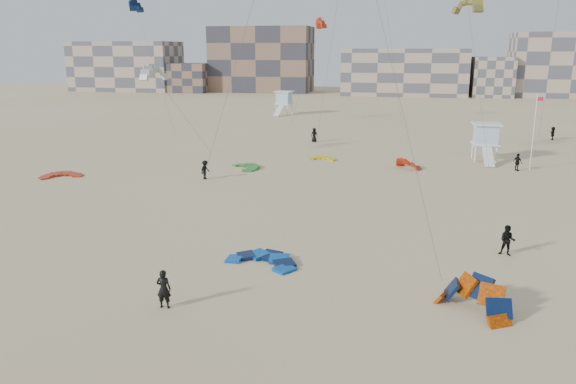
% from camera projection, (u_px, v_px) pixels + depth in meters
% --- Properties ---
extents(ground, '(320.00, 320.00, 0.00)m').
position_uv_depth(ground, '(178.00, 286.00, 28.95)').
color(ground, '#D1BD8C').
rests_on(ground, ground).
extents(kite_ground_blue, '(4.87, 5.01, 0.95)m').
position_uv_depth(kite_ground_blue, '(263.00, 263.00, 32.09)').
color(kite_ground_blue, blue).
rests_on(kite_ground_blue, ground).
extents(kite_ground_orange, '(5.33, 5.33, 3.75)m').
position_uv_depth(kite_ground_orange, '(472.00, 311.00, 26.17)').
color(kite_ground_orange, '#FF4E00').
rests_on(kite_ground_orange, ground).
extents(kite_ground_red, '(4.93, 5.01, 0.84)m').
position_uv_depth(kite_ground_red, '(61.00, 177.00, 53.77)').
color(kite_ground_red, '#C11A00').
rests_on(kite_ground_red, ground).
extents(kite_ground_green, '(5.04, 4.98, 0.94)m').
position_uv_depth(kite_ground_green, '(246.00, 168.00, 57.61)').
color(kite_ground_green, '#238531').
rests_on(kite_ground_green, ground).
extents(kite_ground_red_far, '(4.26, 4.26, 3.02)m').
position_uv_depth(kite_ground_red_far, '(408.00, 168.00, 57.61)').
color(kite_ground_red_far, '#C11A00').
rests_on(kite_ground_red_far, ground).
extents(kite_ground_yellow, '(3.03, 3.18, 0.54)m').
position_uv_depth(kite_ground_yellow, '(322.00, 160.00, 62.14)').
color(kite_ground_yellow, '#E0E805').
rests_on(kite_ground_yellow, ground).
extents(kitesurfer_main, '(0.73, 0.51, 1.90)m').
position_uv_depth(kitesurfer_main, '(164.00, 289.00, 26.31)').
color(kitesurfer_main, black).
rests_on(kitesurfer_main, ground).
extents(kitesurfer_b, '(1.05, 0.91, 1.84)m').
position_uv_depth(kitesurfer_b, '(507.00, 241.00, 33.05)').
color(kitesurfer_b, black).
rests_on(kitesurfer_b, ground).
extents(kitesurfer_c, '(0.97, 1.30, 1.79)m').
position_uv_depth(kitesurfer_c, '(205.00, 170.00, 52.57)').
color(kitesurfer_c, black).
rests_on(kitesurfer_c, ground).
extents(kitesurfer_d, '(0.98, 1.07, 1.75)m').
position_uv_depth(kitesurfer_d, '(518.00, 162.00, 56.18)').
color(kitesurfer_d, black).
rests_on(kitesurfer_d, ground).
extents(kitesurfer_e, '(1.07, 0.89, 1.86)m').
position_uv_depth(kitesurfer_e, '(314.00, 135.00, 73.67)').
color(kitesurfer_e, black).
rests_on(kitesurfer_e, ground).
extents(kitesurfer_f, '(0.66, 1.68, 1.77)m').
position_uv_depth(kitesurfer_f, '(553.00, 133.00, 75.43)').
color(kitesurfer_f, black).
rests_on(kitesurfer_f, ground).
extents(kite_fly_grey, '(7.87, 4.13, 9.61)m').
position_uv_depth(kite_fly_grey, '(154.00, 74.00, 58.40)').
color(kite_fly_grey, white).
rests_on(kite_fly_grey, ground).
extents(kite_fly_olive, '(5.37, 14.55, 17.04)m').
position_uv_depth(kite_fly_olive, '(468.00, 6.00, 60.87)').
color(kite_fly_olive, brown).
rests_on(kite_fly_olive, ground).
extents(kite_fly_navy, '(9.39, 7.71, 17.92)m').
position_uv_depth(kite_fly_navy, '(136.00, 6.00, 77.19)').
color(kite_fly_navy, '#08143B').
rests_on(kite_fly_navy, ground).
extents(kite_fly_red, '(5.46, 8.30, 15.72)m').
position_uv_depth(kite_fly_red, '(321.00, 24.00, 85.47)').
color(kite_fly_red, '#C11A00').
rests_on(kite_fly_red, ground).
extents(lifeguard_tower_near, '(3.00, 5.64, 4.11)m').
position_uv_depth(lifeguard_tower_near, '(485.00, 142.00, 61.08)').
color(lifeguard_tower_near, white).
rests_on(lifeguard_tower_near, ground).
extents(lifeguard_tower_far, '(3.47, 6.13, 4.31)m').
position_uv_depth(lifeguard_tower_far, '(284.00, 103.00, 104.67)').
color(lifeguard_tower_far, white).
rests_on(lifeguard_tower_far, ground).
extents(flagpole, '(0.62, 0.10, 7.62)m').
position_uv_depth(flagpole, '(534.00, 131.00, 55.75)').
color(flagpole, white).
rests_on(flagpole, ground).
extents(condo_west_a, '(30.00, 15.00, 14.00)m').
position_uv_depth(condo_west_a, '(126.00, 66.00, 164.44)').
color(condo_west_a, tan).
rests_on(condo_west_a, ground).
extents(condo_west_b, '(28.00, 14.00, 18.00)m').
position_uv_depth(condo_west_b, '(262.00, 60.00, 159.77)').
color(condo_west_b, '#7D5F4B').
rests_on(condo_west_b, ground).
extents(condo_mid, '(32.00, 16.00, 12.00)m').
position_uv_depth(condo_mid, '(404.00, 72.00, 148.75)').
color(condo_mid, tan).
rests_on(condo_mid, ground).
extents(condo_east, '(26.00, 14.00, 16.00)m').
position_uv_depth(condo_east, '(565.00, 65.00, 142.18)').
color(condo_east, tan).
rests_on(condo_east, ground).
extents(condo_fill_left, '(12.00, 10.00, 8.00)m').
position_uv_depth(condo_fill_left, '(189.00, 78.00, 159.30)').
color(condo_fill_left, '#7D5F4B').
rests_on(condo_fill_left, ground).
extents(condo_fill_right, '(10.00, 10.00, 10.00)m').
position_uv_depth(condo_fill_right, '(492.00, 77.00, 142.71)').
color(condo_fill_right, tan).
rests_on(condo_fill_right, ground).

